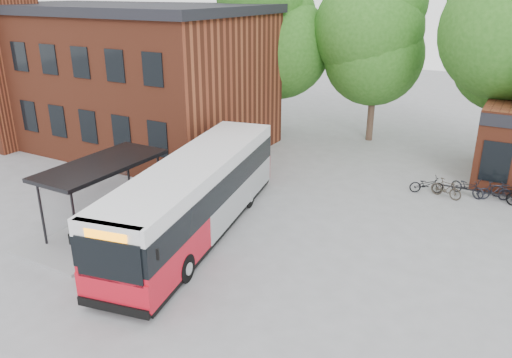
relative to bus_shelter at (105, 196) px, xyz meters
The scene contains 13 objects.
ground 4.83m from the bus_shelter, 12.53° to the left, with size 100.00×100.00×0.00m, color gray.
station_building 13.42m from the bus_shelter, 130.36° to the left, with size 18.40×10.40×8.50m, color maroon, non-canonical shape.
bus_shelter is the anchor object (origin of this frame).
bike_rail 17.67m from the bus_shelter, 38.61° to the left, with size 5.20×0.10×0.38m, color black, non-canonical shape.
tree_0 17.54m from the bus_shelter, 95.04° to the left, with size 7.92×7.92×11.00m, color #255B18, non-canonical shape.
tree_1 19.19m from the bus_shelter, 73.01° to the left, with size 7.92×7.92×10.40m, color #255B18, non-canonical shape.
tree_2 21.49m from the bus_shelter, 53.67° to the left, with size 7.92×7.92×11.00m, color #255B18, non-canonical shape.
city_bus 3.82m from the bus_shelter, 23.83° to the left, with size 2.61×12.26×3.11m, color red, non-canonical shape.
bicycle_0 15.03m from the bus_shelter, 44.25° to the left, with size 0.57×1.62×0.85m, color black.
bicycle_1 15.60m from the bus_shelter, 41.41° to the left, with size 0.44×1.55×0.93m, color #3D352D.
bicycle_2 16.76m from the bus_shelter, 41.48° to the left, with size 0.60×1.73×0.91m, color black.
bicycle_3 17.67m from the bus_shelter, 39.01° to the left, with size 0.43×1.52×0.91m, color black.
bicycle_4 18.54m from the bus_shelter, 39.08° to the left, with size 0.61×1.74×0.91m, color black.
Camera 1 is at (10.10, -14.28, 9.36)m, focal length 35.00 mm.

